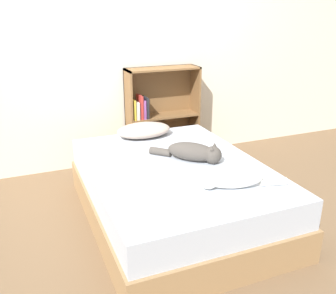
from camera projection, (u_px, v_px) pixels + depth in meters
name	position (u px, v px, depth m)	size (l,w,h in m)	color
ground_plane	(174.00, 217.00, 3.10)	(8.00, 8.00, 0.00)	brown
wall_back	(122.00, 47.00, 3.86)	(8.00, 0.06, 2.50)	silver
bed	(174.00, 192.00, 3.02)	(1.35, 1.85, 0.47)	#99754C
pillow	(144.00, 130.00, 3.55)	(0.52, 0.32, 0.13)	#B29E8E
cat_light	(231.00, 178.00, 2.54)	(0.61, 0.25, 0.16)	white
cat_dark	(194.00, 152.00, 3.00)	(0.49, 0.49, 0.16)	#47423D
bookshelf	(159.00, 114.00, 4.13)	(0.79, 0.26, 1.04)	brown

